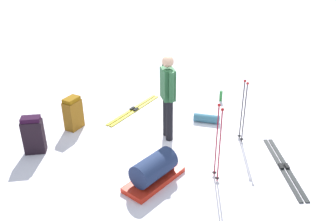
{
  "coord_description": "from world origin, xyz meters",
  "views": [
    {
      "loc": [
        -5.98,
        -0.53,
        3.74
      ],
      "look_at": [
        0.0,
        0.0,
        0.7
      ],
      "focal_mm": 38.49,
      "sensor_mm": 36.0,
      "label": 1
    }
  ],
  "objects": [
    {
      "name": "ski_pair_near",
      "position": [
        1.33,
        0.9,
        0.01
      ],
      "size": [
        1.69,
        0.96,
        0.05
      ],
      "color": "#B09F19",
      "rests_on": "ground_plane"
    },
    {
      "name": "ski_poles_planted_far",
      "position": [
        0.21,
        -1.42,
        0.7
      ],
      "size": [
        0.19,
        0.11,
        1.26
      ],
      "color": "#26232B",
      "rests_on": "ground_plane"
    },
    {
      "name": "skier_standing",
      "position": [
        0.21,
        0.02,
        0.95
      ],
      "size": [
        0.54,
        0.33,
        1.7
      ],
      "color": "black",
      "rests_on": "ground_plane"
    },
    {
      "name": "ground_plane",
      "position": [
        0.0,
        0.0,
        0.0
      ],
      "size": [
        80.0,
        80.0,
        0.0
      ],
      "primitive_type": "plane",
      "color": "white"
    },
    {
      "name": "gear_sled",
      "position": [
        -1.24,
        0.12,
        0.22
      ],
      "size": [
        1.16,
        0.99,
        0.49
      ],
      "color": "red",
      "rests_on": "ground_plane"
    },
    {
      "name": "ski_poles_planted_near",
      "position": [
        -1.06,
        -0.9,
        0.75
      ],
      "size": [
        0.22,
        0.11,
        1.35
      ],
      "color": "maroon",
      "rests_on": "ground_plane"
    },
    {
      "name": "backpack_large_dark",
      "position": [
        0.4,
        2.0,
        0.34
      ],
      "size": [
        0.43,
        0.36,
        0.7
      ],
      "color": "brown",
      "rests_on": "ground_plane"
    },
    {
      "name": "backpack_bright",
      "position": [
        -0.54,
        2.43,
        0.36
      ],
      "size": [
        0.31,
        0.41,
        0.73
      ],
      "color": "black",
      "rests_on": "ground_plane"
    },
    {
      "name": "thermos_bottle",
      "position": [
        2.01,
        -1.1,
        0.13
      ],
      "size": [
        0.07,
        0.07,
        0.26
      ],
      "primitive_type": "cylinder",
      "color": "#27792F",
      "rests_on": "ground_plane"
    },
    {
      "name": "ski_pair_far",
      "position": [
        -0.65,
        -2.09,
        0.01
      ],
      "size": [
        1.84,
        0.44,
        0.05
      ],
      "color": "#252727",
      "rests_on": "ground_plane"
    },
    {
      "name": "sleeping_mat_rolled",
      "position": [
        0.9,
        -0.76,
        0.09
      ],
      "size": [
        0.27,
        0.57,
        0.18
      ],
      "primitive_type": "cylinder",
      "rotation": [
        0.0,
        1.57,
        1.41
      ],
      "color": "teal",
      "rests_on": "ground_plane"
    }
  ]
}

